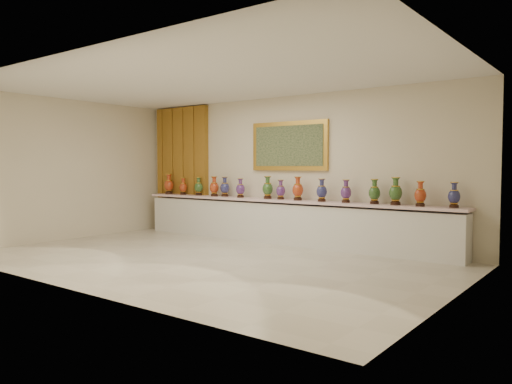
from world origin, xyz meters
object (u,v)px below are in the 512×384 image
counter (282,222)px  vase_2 (199,187)px  vase_1 (183,187)px  vase_0 (169,185)px

counter → vase_2: (-2.33, 0.01, 0.65)m
counter → vase_1: (-2.82, -0.01, 0.64)m
counter → vase_2: 2.42m
counter → vase_0: size_ratio=15.02×
vase_1 → vase_2: 0.48m
counter → vase_1: vase_1 is taller
counter → vase_1: size_ratio=18.41×
counter → vase_0: (-3.29, -0.03, 0.68)m
vase_0 → vase_2: 0.95m
vase_0 → vase_1: 0.47m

